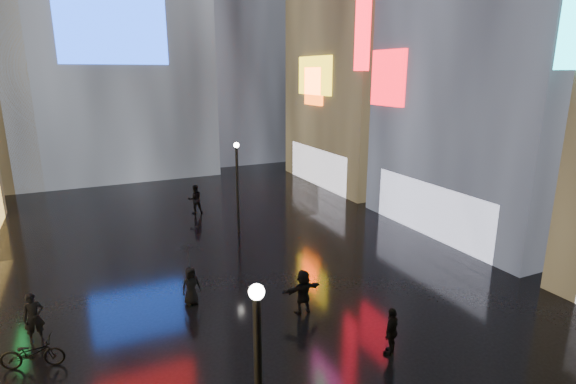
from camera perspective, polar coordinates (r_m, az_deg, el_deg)
ground at (r=23.87m, az=-8.23°, el=-7.12°), size 140.00×140.00×0.00m
building_right_far at (r=38.66m, az=11.02°, el=22.24°), size 10.28×12.00×28.00m
lamp_far at (r=25.30m, az=-6.43°, el=1.22°), size 0.30×0.30×5.20m
pedestrian_3 at (r=15.55m, az=13.02°, el=-16.82°), size 1.02×0.86×1.64m
pedestrian_4 at (r=18.47m, az=-12.21°, el=-11.55°), size 0.82×0.59×1.54m
pedestrian_5 at (r=17.44m, az=1.92°, el=-12.53°), size 1.63×0.59×1.73m
pedestrian_6 at (r=17.94m, az=-29.57°, el=-13.71°), size 0.72×0.54×1.78m
pedestrian_7 at (r=29.70m, az=-11.70°, el=-0.90°), size 0.93×0.73×1.90m
umbrella_2 at (r=17.96m, az=-12.43°, el=-7.97°), size 1.22×1.20×0.96m
bicycle at (r=16.76m, az=-29.71°, el=-17.35°), size 1.99×1.12×0.99m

